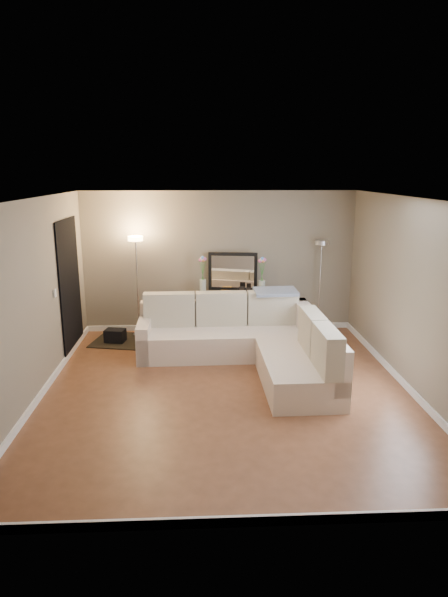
{
  "coord_description": "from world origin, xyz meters",
  "views": [
    {
      "loc": [
        -0.34,
        -6.35,
        2.93
      ],
      "look_at": [
        0.0,
        0.8,
        1.1
      ],
      "focal_mm": 30.0,
      "sensor_mm": 36.0,
      "label": 1
    }
  ],
  "objects_px": {
    "floor_lamp_unlit": "(321,268)",
    "sectional_sofa": "(251,341)",
    "console_table": "(228,311)",
    "floor_lamp_lit": "(137,266)"
  },
  "relations": [
    {
      "from": "floor_lamp_lit",
      "to": "sectional_sofa",
      "type": "bearing_deg",
      "value": -37.41
    },
    {
      "from": "floor_lamp_lit",
      "to": "floor_lamp_unlit",
      "type": "xyz_separation_m",
      "value": [
        3.33,
        0.08,
        -0.08
      ]
    },
    {
      "from": "sectional_sofa",
      "to": "floor_lamp_unlit",
      "type": "height_order",
      "value": "floor_lamp_unlit"
    },
    {
      "from": "sectional_sofa",
      "to": "console_table",
      "type": "xyz_separation_m",
      "value": [
        -0.28,
        1.47,
        0.07
      ]
    },
    {
      "from": "sectional_sofa",
      "to": "floor_lamp_lit",
      "type": "relative_size",
      "value": 1.57
    },
    {
      "from": "console_table",
      "to": "floor_lamp_unlit",
      "type": "height_order",
      "value": "floor_lamp_unlit"
    },
    {
      "from": "sectional_sofa",
      "to": "console_table",
      "type": "bearing_deg",
      "value": 100.64
    },
    {
      "from": "floor_lamp_lit",
      "to": "console_table",
      "type": "bearing_deg",
      "value": 0.45
    },
    {
      "from": "floor_lamp_unlit",
      "to": "sectional_sofa",
      "type": "bearing_deg",
      "value": -132.86
    },
    {
      "from": "sectional_sofa",
      "to": "floor_lamp_unlit",
      "type": "bearing_deg",
      "value": 47.14
    }
  ]
}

